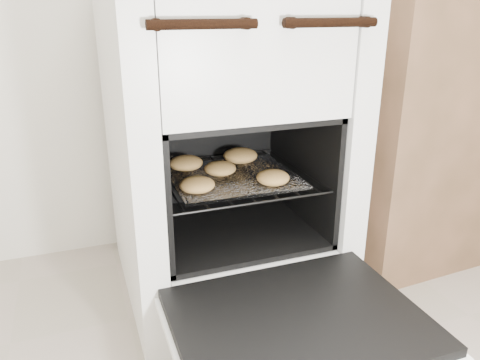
% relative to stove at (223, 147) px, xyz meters
% --- Properties ---
extents(stove, '(0.65, 0.73, 1.00)m').
position_rel_stove_xyz_m(stove, '(0.00, 0.00, 0.00)').
color(stove, white).
rests_on(stove, ground).
extents(oven_door, '(0.59, 0.46, 0.04)m').
position_rel_stove_xyz_m(oven_door, '(0.00, -0.55, -0.27)').
color(oven_door, black).
rests_on(oven_door, stove).
extents(oven_rack, '(0.47, 0.46, 0.01)m').
position_rel_stove_xyz_m(oven_rack, '(0.00, -0.07, -0.07)').
color(oven_rack, black).
rests_on(oven_rack, stove).
extents(foil_sheet, '(0.37, 0.33, 0.01)m').
position_rel_stove_xyz_m(foil_sheet, '(0.00, -0.09, -0.07)').
color(foil_sheet, silver).
rests_on(foil_sheet, oven_rack).
extents(baked_rolls, '(0.34, 0.35, 0.05)m').
position_rel_stove_xyz_m(baked_rolls, '(-0.02, -0.07, -0.04)').
color(baked_rolls, tan).
rests_on(baked_rolls, foil_sheet).
extents(counter, '(0.98, 0.69, 0.94)m').
position_rel_stove_xyz_m(counter, '(0.91, 0.09, -0.02)').
color(counter, brown).
rests_on(counter, ground).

